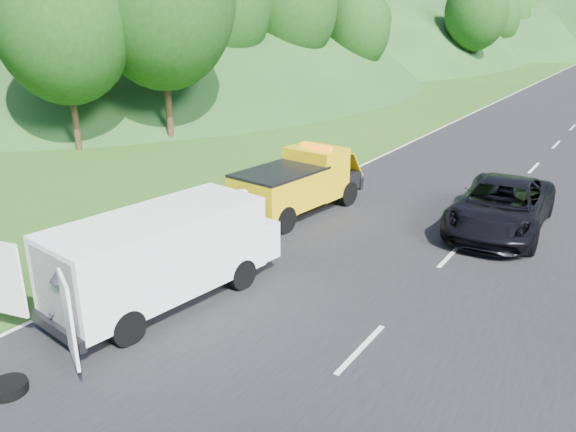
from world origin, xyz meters
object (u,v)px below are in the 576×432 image
Objects in this scene: worker at (78,349)px; spare_tire at (9,393)px; white_van at (165,252)px; suitcase at (163,233)px; tow_truck at (299,182)px; passing_suv at (498,230)px; child at (232,271)px; woman at (246,244)px.

worker is 2.69× the size of spare_tire.
suitcase is at bearing 144.02° from white_van.
tow_truck is at bearing 66.88° from suitcase.
passing_suv is at bearing 66.56° from white_van.
worker is (-0.31, -4.85, 0.00)m from child.
child is 1.54× the size of spare_tire.
suitcase is at bearing -173.31° from child.
woman is 1.64× the size of child.
suitcase is at bearing -144.10° from passing_suv.
worker reaches higher than woman.
worker is at bearing -118.13° from passing_suv.
worker is (0.55, -6.60, 0.00)m from woman.
child is 0.18× the size of passing_suv.
passing_suv is (5.69, 12.18, 0.00)m from worker.
woman is at bearing -80.18° from tow_truck.
spare_tire is at bearing -76.16° from child.
tow_truck is at bearing 103.52° from white_van.
woman reaches higher than spare_tire.
tow_truck is 7.95× the size of spare_tire.
child reaches higher than spare_tire.
white_van reaches higher than spare_tire.
woman reaches higher than suitcase.
suitcase reaches higher than spare_tire.
woman is at bearing 29.81° from suitcase.
suitcase is (-2.25, -1.29, 0.31)m from woman.
woman reaches higher than child.
passing_suv reaches higher than suitcase.
woman is 0.94× the size of worker.
woman is 0.30× the size of passing_suv.
tow_truck reaches higher than worker.
suitcase is at bearing -107.03° from tow_truck.
white_van is 11.07× the size of suitcase.
suitcase is (-2.84, 2.67, -1.00)m from white_van.
white_van is at bearing -43.18° from suitcase.
spare_tire is (0.12, -4.31, -1.31)m from white_van.
white_van is 4.21m from woman.
white_van is at bearing -81.66° from child.
suitcase is (-2.02, -4.74, -0.83)m from tow_truck.
woman is at bearing 82.78° from worker.
spare_tire is at bearing -114.85° from passing_suv.
tow_truck is 11.80m from spare_tire.
white_van is 4.02m from suitcase.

